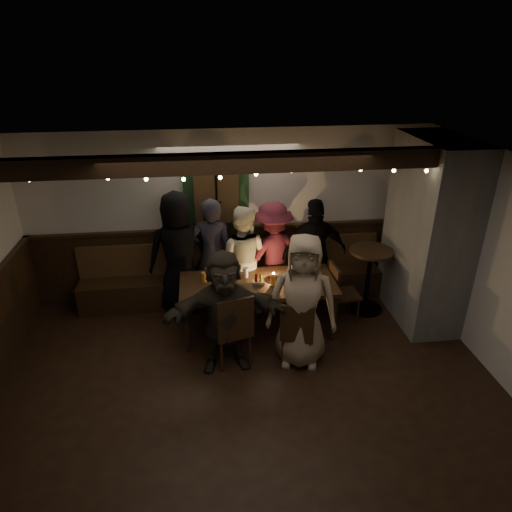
{
  "coord_description": "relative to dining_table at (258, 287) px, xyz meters",
  "views": [
    {
      "loc": [
        -0.42,
        -3.94,
        3.73
      ],
      "look_at": [
        0.28,
        1.6,
        1.05
      ],
      "focal_mm": 32.0,
      "sensor_mm": 36.0,
      "label": 1
    }
  ],
  "objects": [
    {
      "name": "room",
      "position": [
        0.79,
        0.02,
        0.39
      ],
      "size": [
        6.02,
        5.01,
        2.62
      ],
      "color": "black",
      "rests_on": "ground"
    },
    {
      "name": "dining_table",
      "position": [
        0.0,
        0.0,
        0.0
      ],
      "size": [
        2.09,
        0.9,
        0.91
      ],
      "color": "black",
      "rests_on": "ground"
    },
    {
      "name": "chair_near_left",
      "position": [
        -0.4,
        -0.72,
        -0.12
      ],
      "size": [
        0.56,
        0.56,
        1.01
      ],
      "color": "black",
      "rests_on": "ground"
    },
    {
      "name": "chair_near_right",
      "position": [
        0.39,
        -0.81,
        -0.18
      ],
      "size": [
        0.51,
        0.51,
        0.9
      ],
      "color": "black",
      "rests_on": "ground"
    },
    {
      "name": "chair_end",
      "position": [
        1.19,
        0.11,
        -0.19
      ],
      "size": [
        0.41,
        0.41,
        0.87
      ],
      "color": "black",
      "rests_on": "ground"
    },
    {
      "name": "high_top",
      "position": [
        1.69,
        0.32,
        -0.06
      ],
      "size": [
        0.62,
        0.62,
        0.99
      ],
      "color": "black",
      "rests_on": "ground"
    },
    {
      "name": "person_a",
      "position": [
        -1.06,
        0.73,
        0.23
      ],
      "size": [
        0.97,
        0.7,
        1.83
      ],
      "primitive_type": "imported",
      "rotation": [
        0.0,
        0.0,
        3.29
      ],
      "color": "black",
      "rests_on": "ground"
    },
    {
      "name": "person_b",
      "position": [
        -0.58,
        0.68,
        0.18
      ],
      "size": [
        0.71,
        0.54,
        1.74
      ],
      "primitive_type": "imported",
      "rotation": [
        0.0,
        0.0,
        2.92
      ],
      "color": "#22202B",
      "rests_on": "ground"
    },
    {
      "name": "person_c",
      "position": [
        -0.15,
        0.63,
        0.13
      ],
      "size": [
        0.95,
        0.84,
        1.62
      ],
      "primitive_type": "imported",
      "rotation": [
        0.0,
        0.0,
        2.81
      ],
      "color": "beige",
      "rests_on": "ground"
    },
    {
      "name": "person_d",
      "position": [
        0.32,
        0.76,
        0.12
      ],
      "size": [
        1.18,
        0.94,
        1.6
      ],
      "primitive_type": "imported",
      "rotation": [
        0.0,
        0.0,
        3.53
      ],
      "color": "maroon",
      "rests_on": "ground"
    },
    {
      "name": "person_e",
      "position": [
        0.94,
        0.64,
        0.15
      ],
      "size": [
        1.01,
        0.49,
        1.68
      ],
      "primitive_type": "imported",
      "rotation": [
        0.0,
        0.0,
        3.22
      ],
      "color": "black",
      "rests_on": "ground"
    },
    {
      "name": "person_f",
      "position": [
        -0.49,
        -0.73,
        0.1
      ],
      "size": [
        1.48,
        0.52,
        1.57
      ],
      "primitive_type": "imported",
      "rotation": [
        0.0,
        0.0,
        0.04
      ],
      "color": "#2D271F",
      "rests_on": "ground"
    },
    {
      "name": "person_g",
      "position": [
        0.44,
        -0.75,
        0.18
      ],
      "size": [
        0.95,
        0.73,
        1.73
      ],
      "primitive_type": "imported",
      "rotation": [
        0.0,
        0.0,
        -0.23
      ],
      "color": "tan",
      "rests_on": "ground"
    }
  ]
}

